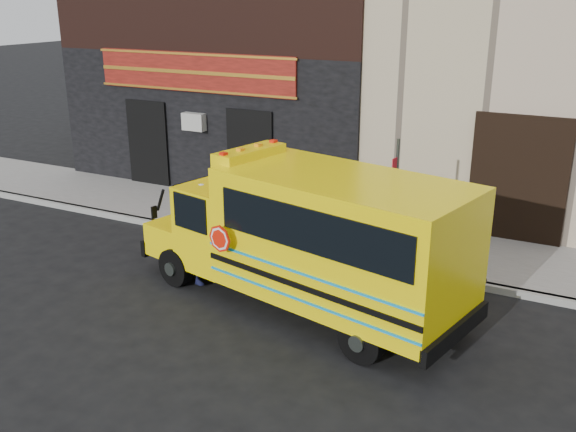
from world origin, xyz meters
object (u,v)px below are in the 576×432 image
(sign_pole, at_px, (395,203))
(bicycle, at_px, (202,255))
(cyclist, at_px, (204,238))
(school_bus, at_px, (313,236))

(sign_pole, xyz_separation_m, bicycle, (-3.44, -2.05, -1.07))
(sign_pole, distance_m, cyclist, 4.00)
(cyclist, bearing_deg, sign_pole, -51.06)
(school_bus, relative_size, cyclist, 3.59)
(sign_pole, relative_size, cyclist, 1.50)
(bicycle, distance_m, cyclist, 0.42)
(school_bus, bearing_deg, bicycle, 177.71)
(sign_pole, xyz_separation_m, cyclist, (-3.34, -2.10, -0.66))
(sign_pole, bearing_deg, school_bus, -111.88)
(school_bus, xyz_separation_m, cyclist, (-2.48, 0.04, -0.51))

